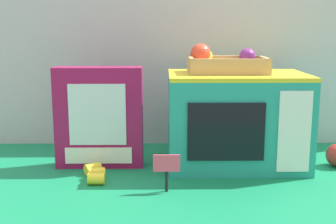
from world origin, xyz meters
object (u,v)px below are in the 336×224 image
object	(u,v)px
food_groups_crate	(222,63)
price_sign	(167,167)
loose_toy_banana	(95,173)
toy_microwave	(236,120)
cookie_set_box	(99,118)

from	to	relation	value
food_groups_crate	price_sign	bearing A→B (deg)	-124.02
food_groups_crate	loose_toy_banana	xyz separation A→B (m)	(-0.37, -0.16, -0.30)
toy_microwave	cookie_set_box	bearing A→B (deg)	-178.65
loose_toy_banana	price_sign	bearing A→B (deg)	-26.08
toy_microwave	cookie_set_box	xyz separation A→B (m)	(-0.42, -0.01, 0.01)
price_sign	loose_toy_banana	bearing A→B (deg)	153.92
price_sign	cookie_set_box	bearing A→B (deg)	133.10
cookie_set_box	price_sign	bearing A→B (deg)	-46.90
toy_microwave	food_groups_crate	size ratio (longest dim) A/B	1.77
food_groups_crate	cookie_set_box	world-z (taller)	food_groups_crate
price_sign	loose_toy_banana	xyz separation A→B (m)	(-0.20, 0.10, -0.05)
toy_microwave	cookie_set_box	size ratio (longest dim) A/B	1.35
cookie_set_box	toy_microwave	bearing A→B (deg)	1.35
toy_microwave	price_sign	xyz separation A→B (m)	(-0.22, -0.23, -0.08)
toy_microwave	price_sign	size ratio (longest dim) A/B	4.12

